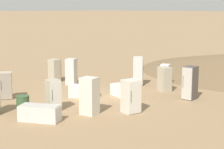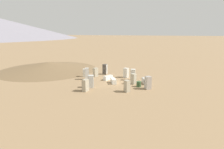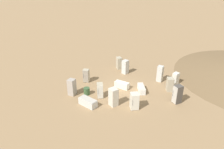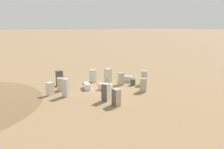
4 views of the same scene
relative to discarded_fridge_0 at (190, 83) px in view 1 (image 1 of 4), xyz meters
The scene contains 15 objects.
ground_plane 5.92m from the discarded_fridge_0, 47.35° to the right, with size 1000.00×1000.00×0.00m, color #937551.
discarded_fridge_0 is the anchor object (origin of this frame).
discarded_fridge_1 4.71m from the discarded_fridge_0, 101.81° to the right, with size 0.84×0.85×1.94m.
discarded_fridge_2 2.39m from the discarded_fridge_0, 107.78° to the right, with size 0.88×0.93×1.53m.
discarded_fridge_3 6.34m from the discarded_fridge_0, 17.37° to the right, with size 0.87×0.90×1.84m.
discarded_fridge_4 8.32m from the discarded_fridge_0, 76.55° to the right, with size 0.95×0.90×1.77m.
discarded_fridge_5 4.45m from the discarded_fridge_0, ahead, with size 0.91×0.90×1.66m.
discarded_fridge_6 8.85m from the discarded_fridge_0, 18.20° to the right, with size 1.62×2.04×0.74m.
discarded_fridge_7 3.98m from the discarded_fridge_0, 123.95° to the right, with size 0.85×0.77×1.43m.
discarded_fridge_8 3.97m from the discarded_fridge_0, 55.43° to the right, with size 1.10×1.79×0.69m.
discarded_fridge_9 7.78m from the discarded_fridge_0, 29.38° to the right, with size 0.77×0.88×1.57m.
discarded_fridge_10 9.96m from the discarded_fridge_0, 77.87° to the right, with size 0.66×0.81×1.59m.
discarded_fridge_12 10.52m from the discarded_fridge_0, 46.98° to the right, with size 0.89×0.87×1.56m.
discarded_fridge_13 6.17m from the discarded_fridge_0, 50.84° to the right, with size 1.47×1.69×0.73m.
rusty_barrel 9.31m from the discarded_fridge_0, 31.42° to the right, with size 0.65×0.65×0.77m.
Camera 1 is at (14.21, 15.43, 5.17)m, focal length 60.00 mm.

